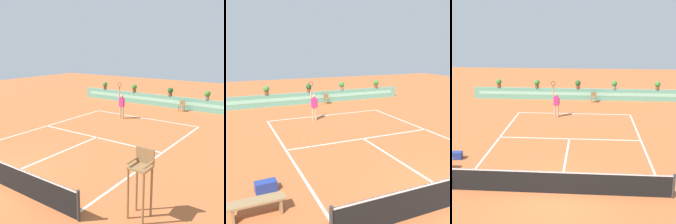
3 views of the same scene
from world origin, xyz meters
The scene contains 11 objects.
ground_plane centered at (0.00, 6.00, 0.00)m, with size 60.00×60.00×0.00m, color #BC6033.
court_lines centered at (0.00, 6.72, 0.00)m, with size 8.32×11.94×0.01m.
back_wall_barrier centered at (0.00, 16.39, 0.50)m, with size 18.00×0.21×1.00m.
umpire_chair centered at (5.77, 1.26, 1.34)m, with size 0.60×0.60×2.14m.
ball_kid_chair centered at (1.48, 15.66, 0.48)m, with size 0.44×0.44×0.85m.
tennis_player centered at (-1.22, 10.90, 1.05)m, with size 0.62×0.22×2.58m.
tennis_ball_near_baseline centered at (-2.91, 7.51, 0.03)m, with size 0.07×0.07×0.07m, color #CCE033.
potted_plant_centre centered at (0.12, 16.39, 1.41)m, with size 0.48×0.48×0.72m.
potted_plant_left centered at (-3.43, 16.39, 1.41)m, with size 0.48×0.48×0.72m.
potted_plant_right centered at (3.23, 16.39, 1.41)m, with size 0.48×0.48×0.72m.
potted_plant_far_left centered at (-6.78, 16.39, 1.41)m, with size 0.48×0.48×0.72m.
Camera 1 is at (9.34, -5.30, 5.01)m, focal length 44.00 mm.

